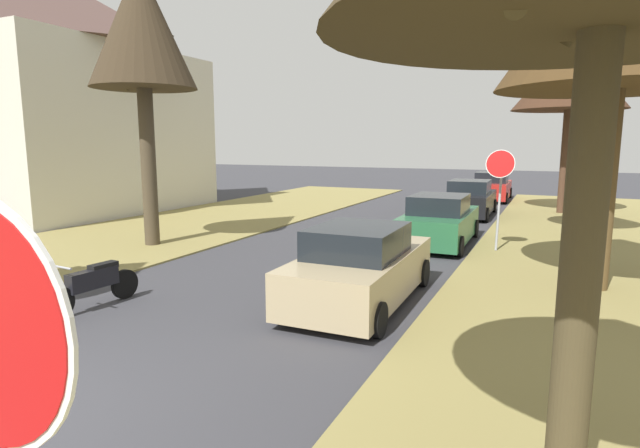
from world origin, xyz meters
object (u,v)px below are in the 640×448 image
Objects in this scene: parked_sedan_green at (439,221)px; parked_sedan_black at (470,199)px; street_tree_right_far at (570,76)px; parked_motorcycle at (94,284)px; parked_sedan_red at (492,187)px; parked_sedan_tan at (360,267)px; street_tree_right_mid_b at (594,44)px; stop_sign_far at (500,178)px; street_tree_left_mid_a at (141,29)px.

parked_sedan_black is at bearing 91.09° from parked_sedan_green.
street_tree_right_far reaches higher than parked_motorcycle.
street_tree_right_far is at bearing -51.81° from parked_sedan_red.
street_tree_right_mid_b is at bearing 65.99° from parked_sedan_tan.
parked_sedan_green is at bearing -110.60° from street_tree_right_far.
parked_sedan_black is (-4.14, 4.07, -5.48)m from street_tree_right_mid_b.
parked_sedan_tan is at bearing -107.51° from stop_sign_far.
street_tree_right_far is at bearing 33.80° from parked_sedan_black.
parked_sedan_tan is at bearing -114.01° from street_tree_right_mid_b.
street_tree_right_far is 17.14m from parked_sedan_tan.
street_tree_left_mid_a is 20.29m from parked_sedan_red.
street_tree_right_far is 6.85m from parked_sedan_black.
street_tree_right_far is 20.87m from parked_motorcycle.
street_tree_left_mid_a is at bearing -153.34° from parked_sedan_green.
stop_sign_far reaches higher than parked_sedan_green.
parked_sedan_black is at bearing 135.51° from street_tree_right_mid_b.
street_tree_left_mid_a reaches higher than stop_sign_far.
parked_motorcycle is at bearing -56.82° from street_tree_left_mid_a.
parked_sedan_red is (-3.48, 4.43, -5.28)m from street_tree_right_far.
parked_sedan_green is at bearing 26.66° from street_tree_left_mid_a.
street_tree_right_far reaches higher than parked_sedan_red.
parked_sedan_green is 2.16× the size of parked_motorcycle.
street_tree_right_mid_b reaches higher than street_tree_right_far.
parked_sedan_tan is at bearing -91.50° from parked_sedan_green.
street_tree_right_mid_b is 6.52m from street_tree_right_far.
street_tree_left_mid_a is at bearing -159.96° from stop_sign_far.
street_tree_left_mid_a is 14.60m from parked_sedan_black.
street_tree_right_far is at bearing 49.18° from street_tree_left_mid_a.
stop_sign_far is at bearing -14.51° from parked_sedan_green.
street_tree_right_far is 0.90× the size of street_tree_left_mid_a.
parked_sedan_tan is at bearing 28.77° from parked_motorcycle.
street_tree_right_far is 11.25m from parked_sedan_green.
street_tree_left_mid_a is 1.87× the size of parked_sedan_tan.
street_tree_left_mid_a is at bearing 123.18° from parked_motorcycle.
street_tree_right_far is 1.68× the size of parked_sedan_green.
parked_sedan_green is (8.01, 4.02, -5.70)m from street_tree_left_mid_a.
parked_sedan_red is (0.18, 20.32, 0.00)m from parked_sedan_tan.
parked_sedan_black is at bearing 104.51° from stop_sign_far.
parked_sedan_green is (-1.76, 0.46, -1.44)m from stop_sign_far.
street_tree_right_mid_b is at bearing 53.75° from parked_motorcycle.
parked_sedan_red is (0.14, 6.86, 0.00)m from parked_sedan_black.
parked_motorcycle is (-8.19, -18.38, -5.52)m from street_tree_right_far.
parked_sedan_red reaches higher than parked_motorcycle.
parked_sedan_black is at bearing -91.18° from parked_sedan_red.
parked_sedan_tan is at bearing -90.52° from parked_sedan_red.
parked_motorcycle is (-8.71, -11.88, -5.72)m from street_tree_right_mid_b.
parked_sedan_green is at bearing -88.91° from parked_sedan_black.
parked_sedan_green is at bearing -90.04° from parked_sedan_red.
street_tree_right_mid_b reaches higher than parked_sedan_red.
parked_sedan_red is at bearing 110.11° from street_tree_right_mid_b.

